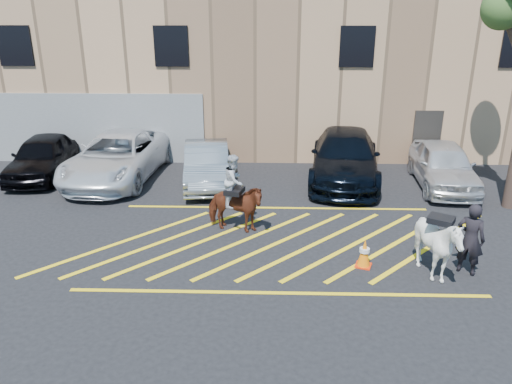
{
  "coord_description": "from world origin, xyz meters",
  "views": [
    {
      "loc": [
        -0.23,
        -12.52,
        6.14
      ],
      "look_at": [
        -0.59,
        0.2,
        1.3
      ],
      "focal_mm": 35.0,
      "sensor_mm": 36.0,
      "label": 1
    }
  ],
  "objects_px": {
    "car_white_pickup": "(118,157)",
    "saddled_white": "(437,245)",
    "car_silver_sedan": "(207,164)",
    "handler": "(470,239)",
    "mounted_bay": "(235,201)",
    "traffic_cone": "(364,253)",
    "car_blue_suv": "(345,156)",
    "car_white_suv": "(443,165)",
    "car_black_suv": "(43,156)"
  },
  "relations": [
    {
      "from": "mounted_bay",
      "to": "traffic_cone",
      "type": "height_order",
      "value": "mounted_bay"
    },
    {
      "from": "car_silver_sedan",
      "to": "saddled_white",
      "type": "height_order",
      "value": "saddled_white"
    },
    {
      "from": "car_black_suv",
      "to": "car_blue_suv",
      "type": "bearing_deg",
      "value": -4.48
    },
    {
      "from": "car_blue_suv",
      "to": "saddled_white",
      "type": "height_order",
      "value": "car_blue_suv"
    },
    {
      "from": "car_silver_sedan",
      "to": "traffic_cone",
      "type": "xyz_separation_m",
      "value": [
        4.62,
        -5.99,
        -0.36
      ]
    },
    {
      "from": "car_white_pickup",
      "to": "car_blue_suv",
      "type": "bearing_deg",
      "value": 5.97
    },
    {
      "from": "handler",
      "to": "traffic_cone",
      "type": "distance_m",
      "value": 2.49
    },
    {
      "from": "car_white_pickup",
      "to": "mounted_bay",
      "type": "distance_m",
      "value": 6.48
    },
    {
      "from": "car_silver_sedan",
      "to": "handler",
      "type": "relative_size",
      "value": 2.44
    },
    {
      "from": "car_black_suv",
      "to": "car_white_pickup",
      "type": "distance_m",
      "value": 2.9
    },
    {
      "from": "car_white_pickup",
      "to": "car_silver_sedan",
      "type": "relative_size",
      "value": 1.36
    },
    {
      "from": "car_white_pickup",
      "to": "car_white_suv",
      "type": "height_order",
      "value": "car_white_pickup"
    },
    {
      "from": "car_silver_sedan",
      "to": "traffic_cone",
      "type": "bearing_deg",
      "value": -59.4
    },
    {
      "from": "car_white_pickup",
      "to": "saddled_white",
      "type": "height_order",
      "value": "saddled_white"
    },
    {
      "from": "car_black_suv",
      "to": "traffic_cone",
      "type": "height_order",
      "value": "car_black_suv"
    },
    {
      "from": "car_blue_suv",
      "to": "handler",
      "type": "xyz_separation_m",
      "value": [
        2.02,
        -6.85,
        0.04
      ]
    },
    {
      "from": "car_white_pickup",
      "to": "car_white_suv",
      "type": "bearing_deg",
      "value": 2.45
    },
    {
      "from": "car_white_suv",
      "to": "saddled_white",
      "type": "height_order",
      "value": "saddled_white"
    },
    {
      "from": "mounted_bay",
      "to": "saddled_white",
      "type": "bearing_deg",
      "value": -26.36
    },
    {
      "from": "traffic_cone",
      "to": "saddled_white",
      "type": "bearing_deg",
      "value": -17.4
    },
    {
      "from": "mounted_bay",
      "to": "traffic_cone",
      "type": "xyz_separation_m",
      "value": [
        3.34,
        -1.94,
        -0.55
      ]
    },
    {
      "from": "mounted_bay",
      "to": "saddled_white",
      "type": "height_order",
      "value": "mounted_bay"
    },
    {
      "from": "car_white_pickup",
      "to": "saddled_white",
      "type": "bearing_deg",
      "value": -31.08
    },
    {
      "from": "car_black_suv",
      "to": "car_white_suv",
      "type": "bearing_deg",
      "value": -7.04
    },
    {
      "from": "traffic_cone",
      "to": "car_silver_sedan",
      "type": "bearing_deg",
      "value": 127.64
    },
    {
      "from": "car_white_pickup",
      "to": "handler",
      "type": "height_order",
      "value": "handler"
    },
    {
      "from": "car_white_suv",
      "to": "car_black_suv",
      "type": "bearing_deg",
      "value": -178.6
    },
    {
      "from": "car_white_pickup",
      "to": "handler",
      "type": "distance_m",
      "value": 12.37
    },
    {
      "from": "car_white_pickup",
      "to": "handler",
      "type": "bearing_deg",
      "value": -27.83
    },
    {
      "from": "car_white_suv",
      "to": "handler",
      "type": "bearing_deg",
      "value": -98.19
    },
    {
      "from": "handler",
      "to": "traffic_cone",
      "type": "height_order",
      "value": "handler"
    },
    {
      "from": "car_silver_sedan",
      "to": "car_blue_suv",
      "type": "bearing_deg",
      "value": -0.01
    },
    {
      "from": "handler",
      "to": "car_silver_sedan",
      "type": "bearing_deg",
      "value": -7.08
    },
    {
      "from": "car_white_suv",
      "to": "handler",
      "type": "xyz_separation_m",
      "value": [
        -1.36,
        -6.18,
        0.12
      ]
    },
    {
      "from": "car_white_suv",
      "to": "handler",
      "type": "relative_size",
      "value": 2.54
    },
    {
      "from": "car_white_suv",
      "to": "traffic_cone",
      "type": "height_order",
      "value": "car_white_suv"
    },
    {
      "from": "saddled_white",
      "to": "traffic_cone",
      "type": "relative_size",
      "value": 2.75
    },
    {
      "from": "handler",
      "to": "mounted_bay",
      "type": "bearing_deg",
      "value": 13.68
    },
    {
      "from": "saddled_white",
      "to": "traffic_cone",
      "type": "height_order",
      "value": "saddled_white"
    },
    {
      "from": "car_silver_sedan",
      "to": "car_white_suv",
      "type": "xyz_separation_m",
      "value": [
        8.39,
        -0.05,
        0.06
      ]
    },
    {
      "from": "car_blue_suv",
      "to": "car_white_pickup",
      "type": "bearing_deg",
      "value": -171.19
    },
    {
      "from": "car_blue_suv",
      "to": "traffic_cone",
      "type": "xyz_separation_m",
      "value": [
        -0.4,
        -6.61,
        -0.49
      ]
    },
    {
      "from": "car_black_suv",
      "to": "traffic_cone",
      "type": "relative_size",
      "value": 6.14
    },
    {
      "from": "mounted_bay",
      "to": "traffic_cone",
      "type": "bearing_deg",
      "value": -30.17
    },
    {
      "from": "car_blue_suv",
      "to": "mounted_bay",
      "type": "height_order",
      "value": "mounted_bay"
    },
    {
      "from": "handler",
      "to": "traffic_cone",
      "type": "xyz_separation_m",
      "value": [
        -2.42,
        0.24,
        -0.53
      ]
    },
    {
      "from": "car_white_suv",
      "to": "mounted_bay",
      "type": "bearing_deg",
      "value": -146.46
    },
    {
      "from": "car_blue_suv",
      "to": "traffic_cone",
      "type": "height_order",
      "value": "car_blue_suv"
    },
    {
      "from": "car_black_suv",
      "to": "handler",
      "type": "bearing_deg",
      "value": -31.69
    },
    {
      "from": "handler",
      "to": "car_blue_suv",
      "type": "bearing_deg",
      "value": -39.1
    }
  ]
}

